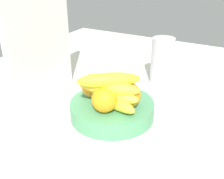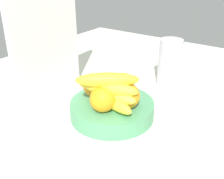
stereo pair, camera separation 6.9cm
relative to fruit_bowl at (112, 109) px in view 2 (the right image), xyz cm
name	(u,v)px [view 2 (the right image)]	position (x,y,z in cm)	size (l,w,h in cm)	color
ground_plane	(103,123)	(-2.48, 1.39, -3.94)	(180.00, 140.00, 3.00)	beige
fruit_bowl	(112,109)	(0.00, 0.00, 0.00)	(24.43, 24.43, 4.88)	#4F9867
orange_front_left	(123,85)	(5.27, -0.11, 6.01)	(7.15, 7.15, 7.15)	orange
orange_front_right	(94,85)	(0.28, 6.56, 6.01)	(7.15, 7.15, 7.15)	orange
orange_center	(103,99)	(-5.48, -0.84, 6.01)	(7.15, 7.15, 7.15)	orange
orange_back_left	(127,96)	(-0.16, -5.16, 6.01)	(7.15, 7.15, 7.15)	orange
banana_bunch	(108,91)	(-3.29, -1.16, 7.74)	(13.42, 17.73, 10.60)	yellow
cutting_board	(46,42)	(1.09, 26.68, 15.56)	(28.00, 1.80, 36.00)	silver
thermos_tumbler	(170,63)	(30.19, -3.86, 6.10)	(8.17, 8.17, 17.08)	#BAB9C4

